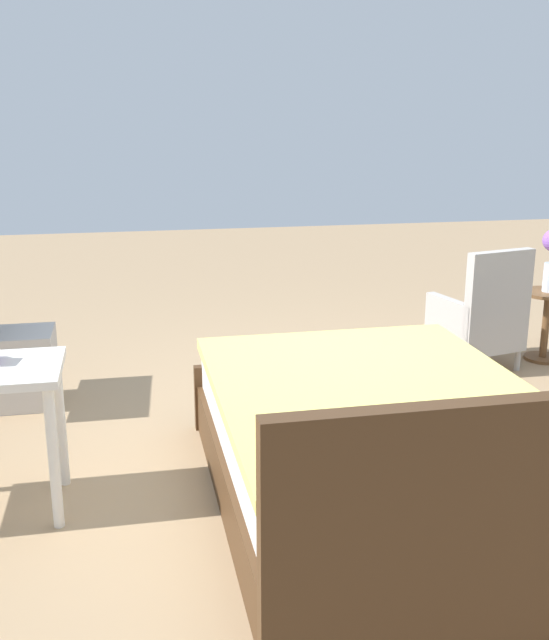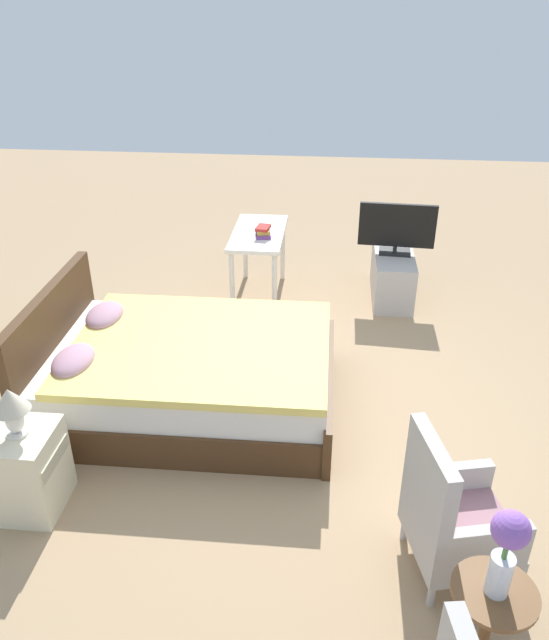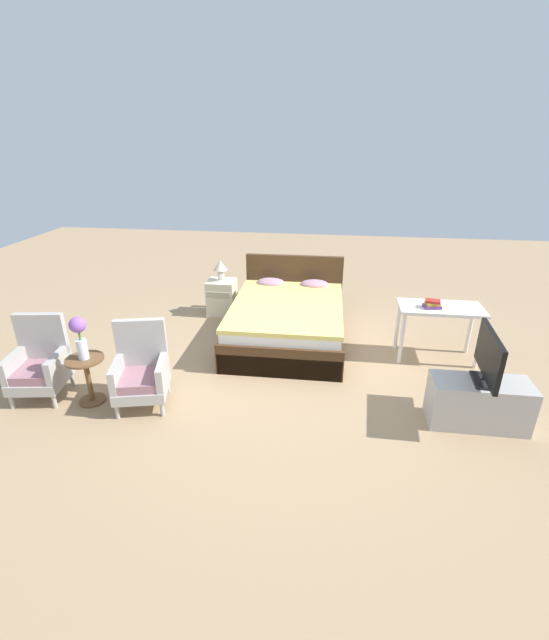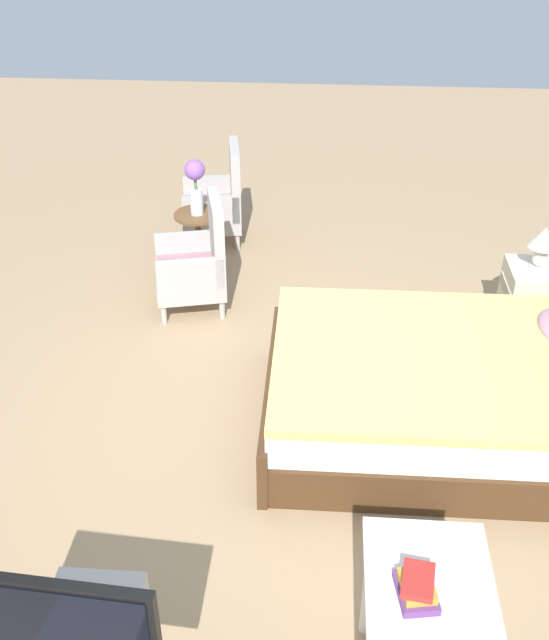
# 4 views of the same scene
# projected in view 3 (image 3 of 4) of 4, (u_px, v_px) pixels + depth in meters

# --- Properties ---
(ground_plane) EXTENTS (16.00, 16.00, 0.00)m
(ground_plane) POSITION_uv_depth(u_px,v_px,m) (281.00, 372.00, 5.36)
(ground_plane) COLOR #A38460
(bed) EXTENTS (1.58, 2.21, 0.96)m
(bed) POSITION_uv_depth(u_px,v_px,m) (288.00, 319.00, 6.14)
(bed) COLOR #472D19
(bed) RESTS_ON ground_plane
(armchair_by_window_left) EXTENTS (0.62, 0.62, 0.92)m
(armchair_by_window_left) POSITION_uv_depth(u_px,v_px,m) (40.00, 365.00, 4.77)
(armchair_by_window_left) COLOR #ADA8A3
(armchair_by_window_left) RESTS_ON ground_plane
(armchair_by_window_right) EXTENTS (0.65, 0.65, 0.92)m
(armchair_by_window_right) POSITION_uv_depth(u_px,v_px,m) (141.00, 372.00, 4.62)
(armchair_by_window_right) COLOR #ADA8A3
(armchair_by_window_right) RESTS_ON ground_plane
(side_table) EXTENTS (0.40, 0.40, 0.54)m
(side_table) POSITION_uv_depth(u_px,v_px,m) (88.00, 375.00, 4.63)
(side_table) COLOR brown
(side_table) RESTS_ON ground_plane
(flower_vase) EXTENTS (0.17, 0.17, 0.48)m
(flower_vase) POSITION_uv_depth(u_px,v_px,m) (79.00, 334.00, 4.44)
(flower_vase) COLOR silver
(flower_vase) RESTS_ON side_table
(nightstand) EXTENTS (0.44, 0.41, 0.58)m
(nightstand) POSITION_uv_depth(u_px,v_px,m) (222.00, 297.00, 6.96)
(nightstand) COLOR beige
(nightstand) RESTS_ON ground_plane
(table_lamp) EXTENTS (0.22, 0.22, 0.33)m
(table_lamp) POSITION_uv_depth(u_px,v_px,m) (220.00, 268.00, 6.76)
(table_lamp) COLOR silver
(table_lamp) RESTS_ON nightstand
(tv_stand) EXTENTS (0.96, 0.40, 0.49)m
(tv_stand) POSITION_uv_depth(u_px,v_px,m) (478.00, 403.00, 4.31)
(tv_stand) COLOR #B7B2AD
(tv_stand) RESTS_ON ground_plane
(tv_flatscreen) EXTENTS (0.22, 0.77, 0.53)m
(tv_flatscreen) POSITION_uv_depth(u_px,v_px,m) (489.00, 358.00, 4.10)
(tv_flatscreen) COLOR black
(tv_flatscreen) RESTS_ON tv_stand
(vanity_desk) EXTENTS (1.04, 0.52, 0.73)m
(vanity_desk) POSITION_uv_depth(u_px,v_px,m) (440.00, 314.00, 5.45)
(vanity_desk) COLOR silver
(vanity_desk) RESTS_ON ground_plane
(book_stack) EXTENTS (0.22, 0.18, 0.11)m
(book_stack) POSITION_uv_depth(u_px,v_px,m) (432.00, 304.00, 5.35)
(book_stack) COLOR #66387A
(book_stack) RESTS_ON vanity_desk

